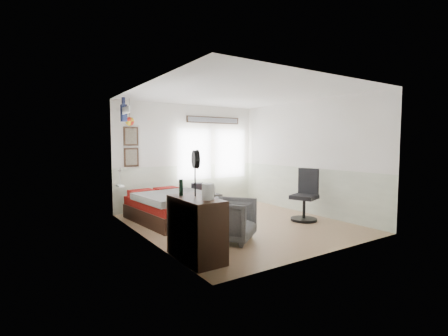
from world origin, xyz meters
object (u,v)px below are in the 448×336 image
Objects in this scene: armchair at (230,220)px; nightstand at (197,199)px; dresser at (196,228)px; bed at (171,207)px; task_chair at (305,199)px.

nightstand is (0.92, 2.87, -0.13)m from armchair.
nightstand is at bearing 61.08° from dresser.
armchair is (0.92, 0.46, -0.09)m from dresser.
bed is 2.44m from dresser.
task_chair is at bearing -47.93° from nightstand.
task_chair reaches higher than nightstand.
dresser is at bearing 169.13° from armchair.
armchair is at bearing -92.92° from nightstand.
dresser is 3.81m from nightstand.
bed reaches higher than nightstand.
dresser is at bearing -111.07° from bed.
task_chair reaches higher than armchair.
bed is at bearing -125.49° from nightstand.
armchair reaches higher than nightstand.
bed is 1.55m from nightstand.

